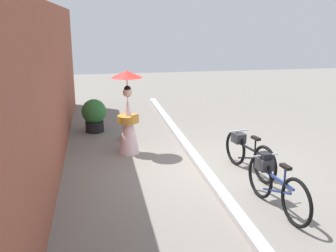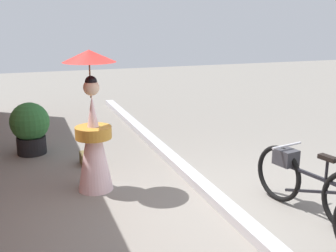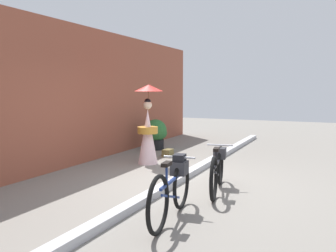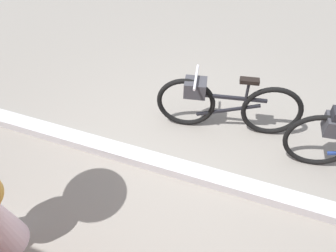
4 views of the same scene
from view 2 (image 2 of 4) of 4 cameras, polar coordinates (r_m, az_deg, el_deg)
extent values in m
plane|color=gray|center=(5.16, 8.43, -12.00)|extent=(30.00, 30.00, 0.00)
cube|color=#B2B2B7|center=(5.13, 8.46, -11.40)|extent=(14.00, 0.20, 0.12)
torus|color=black|center=(5.52, 15.03, -6.37)|extent=(0.73, 0.20, 0.73)
cube|color=black|center=(5.14, 19.33, -6.45)|extent=(0.87, 0.21, 0.04)
cube|color=black|center=(5.22, 19.14, -8.52)|extent=(0.76, 0.18, 0.28)
cylinder|color=black|center=(4.99, 21.10, -5.81)|extent=(0.03, 0.03, 0.30)
cube|color=black|center=(4.95, 21.26, -4.16)|extent=(0.23, 0.13, 0.05)
cylinder|color=silver|center=(5.32, 16.12, -2.61)|extent=(0.12, 0.48, 0.03)
cube|color=#333338|center=(5.37, 16.01, -4.16)|extent=(0.30, 0.27, 0.20)
cone|color=silver|center=(5.66, -10.21, -2.43)|extent=(0.48, 0.48, 1.32)
cylinder|color=#C1842D|center=(5.61, -10.28, -0.88)|extent=(0.49, 0.49, 0.16)
sphere|color=beige|center=(5.48, -10.57, 5.26)|extent=(0.21, 0.21, 0.21)
sphere|color=black|center=(5.47, -10.61, 6.03)|extent=(0.16, 0.16, 0.16)
cylinder|color=olive|center=(5.52, -10.74, 6.67)|extent=(0.02, 0.02, 0.55)
cone|color=red|center=(5.49, -10.88, 9.51)|extent=(0.70, 0.70, 0.16)
cylinder|color=black|center=(7.60, -18.34, -2.52)|extent=(0.50, 0.50, 0.30)
sphere|color=#2D6B33|center=(7.49, -18.60, 0.55)|extent=(0.67, 0.67, 0.67)
sphere|color=#2D6B33|center=(7.68, -17.84, 0.30)|extent=(0.37, 0.37, 0.37)
cube|color=brown|center=(6.82, -11.10, -4.46)|extent=(0.32, 0.22, 0.20)
cube|color=brown|center=(6.81, -10.58, -4.02)|extent=(0.27, 0.08, 0.07)
camera|label=1|loc=(3.32, 157.93, -1.21)|focal=41.58mm
camera|label=3|loc=(5.49, 93.73, -6.45)|focal=38.70mm
camera|label=4|loc=(3.42, -21.59, 26.47)|focal=35.24mm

